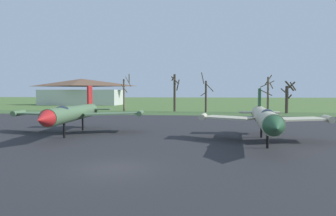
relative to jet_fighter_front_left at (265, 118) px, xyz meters
The scene contains 11 objects.
ground_plane 13.59m from the jet_fighter_front_left, 134.04° to the right, with size 600.00×600.00×0.00m, color #4C6B33.
asphalt_apron 10.76m from the jet_fighter_front_left, 152.06° to the left, with size 80.49×48.68×0.05m, color #28282B.
grass_verge_strip 36.56m from the jet_fighter_front_left, 104.82° to the left, with size 140.49×12.00×0.06m, color #3D5A2E.
jet_fighter_front_left is the anchor object (origin of this frame).
jet_fighter_rear_center 17.68m from the jet_fighter_front_left, behind, with size 13.35×15.09×4.91m.
bare_tree_far_left 47.38m from the jet_fighter_front_left, 119.78° to the left, with size 2.05×3.07×8.40m.
bare_tree_left_of_center 43.25m from the jet_fighter_front_left, 106.32° to the left, with size 1.98×2.33×8.39m.
bare_tree_center 39.32m from the jet_fighter_front_left, 97.72° to the left, with size 2.78×2.80×8.50m.
bare_tree_right_of_center 38.83m from the jet_fighter_front_left, 79.35° to the left, with size 3.12×3.19×7.82m.
bare_tree_far_right 39.76m from the jet_fighter_front_left, 73.93° to the left, with size 3.12×3.51×6.54m.
visitor_building 92.34m from the jet_fighter_front_left, 122.73° to the left, with size 29.23×15.01×9.30m.
Camera 1 is at (5.05, -15.14, 3.99)m, focal length 32.20 mm.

